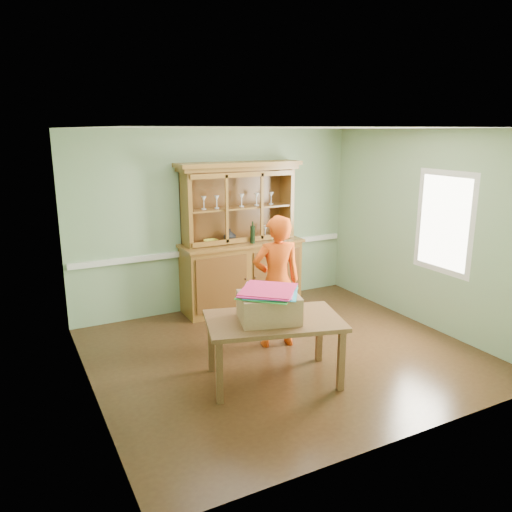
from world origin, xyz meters
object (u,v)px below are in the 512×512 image
china_hutch (241,258)px  cardboard_box (269,307)px  dining_table (274,326)px  person (277,282)px

china_hutch → cardboard_box: (-0.77, -2.28, 0.08)m
dining_table → china_hutch: bearing=88.6°
dining_table → cardboard_box: (-0.07, -0.01, 0.23)m
person → dining_table: bearing=71.1°
cardboard_box → person: 0.98m
china_hutch → person: bearing=-98.1°
china_hutch → dining_table: china_hutch is taller
dining_table → person: size_ratio=0.96×
china_hutch → dining_table: 2.38m
cardboard_box → person: bearing=55.5°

